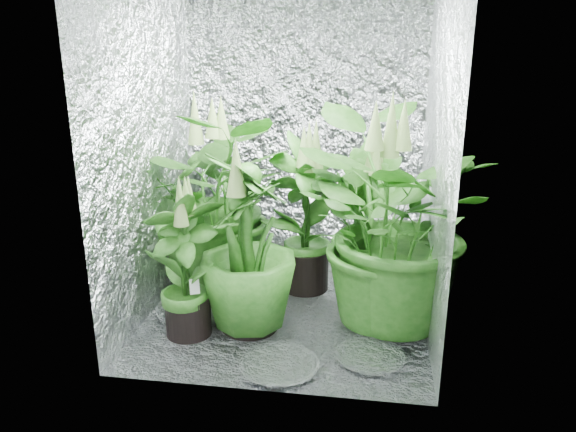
% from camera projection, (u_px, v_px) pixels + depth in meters
% --- Properties ---
extents(ground, '(1.60, 1.60, 0.00)m').
position_uv_depth(ground, '(287.00, 311.00, 3.36)').
color(ground, silver).
rests_on(ground, ground).
extents(walls, '(1.62, 1.62, 2.00)m').
position_uv_depth(walls, '(287.00, 146.00, 3.05)').
color(walls, silver).
rests_on(walls, ground).
extents(plant_a, '(1.05, 1.05, 1.24)m').
position_uv_depth(plant_a, '(216.00, 198.00, 3.55)').
color(plant_a, black).
rests_on(plant_a, ground).
extents(plant_b, '(0.72, 0.72, 1.08)m').
position_uv_depth(plant_b, '(306.00, 216.00, 3.52)').
color(plant_b, black).
rests_on(plant_b, ground).
extents(plant_c, '(0.70, 0.70, 1.03)m').
position_uv_depth(plant_c, '(363.00, 229.00, 3.33)').
color(plant_c, black).
rests_on(plant_c, ground).
extents(plant_d, '(0.76, 0.76, 1.08)m').
position_uv_depth(plant_d, '(248.00, 247.00, 3.03)').
color(plant_d, black).
rests_on(plant_d, ground).
extents(plant_e, '(1.12, 1.12, 1.29)m').
position_uv_depth(plant_e, '(391.00, 225.00, 2.97)').
color(plant_e, black).
rests_on(plant_e, ground).
extents(plant_f, '(0.60, 0.60, 0.90)m').
position_uv_depth(plant_f, '(185.00, 265.00, 2.99)').
color(plant_f, black).
rests_on(plant_f, ground).
extents(circulation_fan, '(0.18, 0.27, 0.33)m').
position_uv_depth(circulation_fan, '(392.00, 279.00, 3.47)').
color(circulation_fan, black).
rests_on(circulation_fan, ground).
extents(plant_label, '(0.06, 0.04, 0.08)m').
position_uv_depth(plant_label, '(195.00, 286.00, 2.99)').
color(plant_label, white).
rests_on(plant_label, plant_f).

